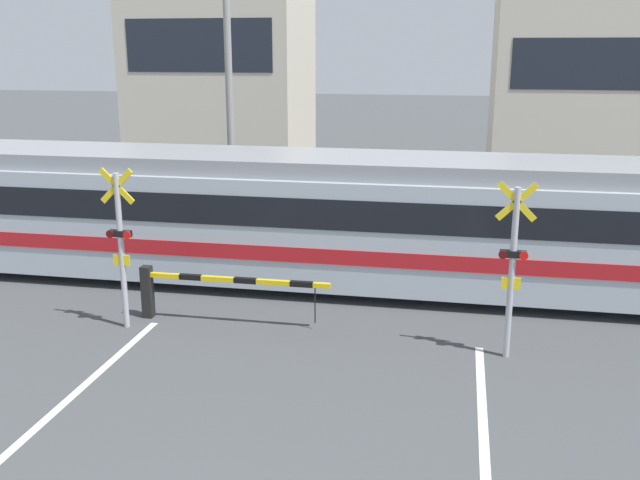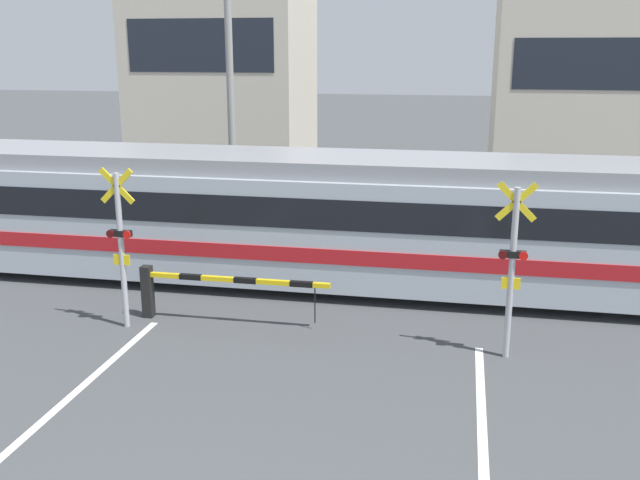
# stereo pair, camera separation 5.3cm
# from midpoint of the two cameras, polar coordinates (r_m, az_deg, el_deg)

# --- Properties ---
(rail_track_near) EXTENTS (50.00, 0.10, 0.08)m
(rail_track_near) POSITION_cam_midpoint_polar(r_m,az_deg,el_deg) (15.77, 1.09, -4.19)
(rail_track_near) COLOR gray
(rail_track_near) RESTS_ON ground_plane
(rail_track_far) EXTENTS (50.00, 0.10, 0.08)m
(rail_track_far) POSITION_cam_midpoint_polar(r_m,az_deg,el_deg) (17.11, 1.95, -2.63)
(rail_track_far) COLOR gray
(rail_track_far) RESTS_ON ground_plane
(commuter_train) EXTENTS (21.48, 2.86, 2.96)m
(commuter_train) POSITION_cam_midpoint_polar(r_m,az_deg,el_deg) (16.00, 1.86, 1.88)
(commuter_train) COLOR #ADB7C1
(commuter_train) RESTS_ON ground_plane
(crossing_barrier_near) EXTENTS (3.83, 0.20, 1.07)m
(crossing_barrier_near) POSITION_cam_midpoint_polar(r_m,az_deg,el_deg) (14.27, -9.94, -3.63)
(crossing_barrier_near) COLOR black
(crossing_barrier_near) RESTS_ON ground_plane
(crossing_barrier_far) EXTENTS (3.83, 0.20, 1.07)m
(crossing_barrier_far) POSITION_cam_midpoint_polar(r_m,az_deg,el_deg) (19.11, 10.30, 1.15)
(crossing_barrier_far) COLOR black
(crossing_barrier_far) RESTS_ON ground_plane
(crossing_signal_left) EXTENTS (0.68, 0.15, 3.12)m
(crossing_signal_left) POSITION_cam_midpoint_polar(r_m,az_deg,el_deg) (13.96, -15.54, -0.10)
(crossing_signal_left) COLOR #B2B2B7
(crossing_signal_left) RESTS_ON ground_plane
(crossing_signal_right) EXTENTS (0.68, 0.15, 3.12)m
(crossing_signal_right) POSITION_cam_midpoint_polar(r_m,az_deg,el_deg) (12.54, 15.24, -1.78)
(crossing_signal_right) COLOR #B2B2B7
(crossing_signal_right) RESTS_ON ground_plane
(pedestrian) EXTENTS (0.38, 0.23, 1.73)m
(pedestrian) POSITION_cam_midpoint_polar(r_m,az_deg,el_deg) (22.38, 3.27, 4.13)
(pedestrian) COLOR #23232D
(pedestrian) RESTS_ON ground_plane
(building_left_of_street) EXTENTS (6.79, 5.28, 9.72)m
(building_left_of_street) POSITION_cam_midpoint_polar(r_m,az_deg,el_deg) (30.30, -7.71, 14.23)
(building_left_of_street) COLOR beige
(building_left_of_street) RESTS_ON ground_plane
(building_right_of_street) EXTENTS (6.04, 5.28, 8.60)m
(building_right_of_street) POSITION_cam_midpoint_polar(r_m,az_deg,el_deg) (28.99, 19.98, 12.35)
(building_right_of_street) COLOR beige
(building_right_of_street) RESTS_ON ground_plane
(utility_pole_streetside) EXTENTS (0.22, 0.22, 8.30)m
(utility_pole_streetside) POSITION_cam_midpoint_polar(r_m,az_deg,el_deg) (22.21, -7.13, 12.15)
(utility_pole_streetside) COLOR gray
(utility_pole_streetside) RESTS_ON ground_plane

